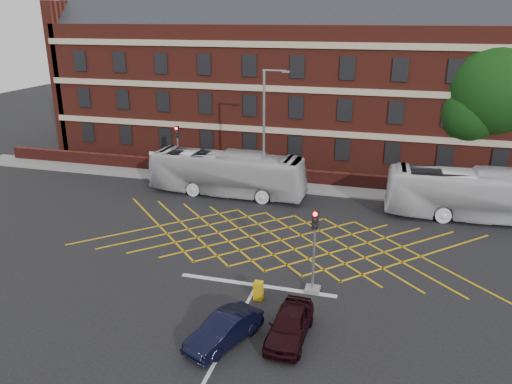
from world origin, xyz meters
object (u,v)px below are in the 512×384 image
(car_maroon, at_px, (290,324))
(utility_cabinet, at_px, (258,291))
(car_navy, at_px, (224,330))
(bus_left, at_px, (227,173))
(bus_right, at_px, (481,195))
(deciduous_tree, at_px, (489,95))
(traffic_light_far, at_px, (178,156))
(direction_signs, at_px, (156,161))
(street_lamp, at_px, (265,157))
(traffic_light_near, at_px, (314,259))

(car_maroon, distance_m, utility_cabinet, 3.28)
(car_navy, bearing_deg, bus_left, 131.71)
(bus_right, distance_m, car_maroon, 18.53)
(deciduous_tree, distance_m, traffic_light_far, 25.20)
(deciduous_tree, distance_m, direction_signs, 27.10)
(bus_right, xyz_separation_m, street_lamp, (-14.53, -0.15, 1.55))
(utility_cabinet, bearing_deg, deciduous_tree, 61.37)
(street_lamp, bearing_deg, deciduous_tree, 31.44)
(traffic_light_near, relative_size, traffic_light_far, 1.00)
(car_maroon, height_order, traffic_light_near, traffic_light_near)
(car_navy, xyz_separation_m, traffic_light_near, (2.83, 4.98, 1.16))
(traffic_light_near, bearing_deg, car_maroon, -94.47)
(traffic_light_near, xyz_separation_m, street_lamp, (-5.53, 11.90, 1.46))
(street_lamp, xyz_separation_m, utility_cabinet, (3.18, -13.29, -2.77))
(bus_left, distance_m, car_maroon, 18.14)
(car_maroon, height_order, direction_signs, direction_signs)
(bus_right, relative_size, traffic_light_near, 2.81)
(bus_right, bearing_deg, traffic_light_near, 140.66)
(bus_right, distance_m, car_navy, 20.75)
(deciduous_tree, bearing_deg, utility_cabinet, -118.63)
(street_lamp, xyz_separation_m, direction_signs, (-10.00, 2.80, -1.85))
(traffic_light_near, bearing_deg, traffic_light_far, 132.08)
(utility_cabinet, bearing_deg, traffic_light_far, 124.44)
(deciduous_tree, relative_size, direction_signs, 5.17)
(car_navy, relative_size, utility_cabinet, 4.04)
(bus_left, relative_size, deciduous_tree, 1.03)
(deciduous_tree, height_order, utility_cabinet, deciduous_tree)
(bus_left, relative_size, utility_cabinet, 12.81)
(direction_signs, relative_size, utility_cabinet, 2.41)
(street_lamp, height_order, utility_cabinet, street_lamp)
(bus_left, xyz_separation_m, utility_cabinet, (6.13, -13.61, -1.17))
(utility_cabinet, bearing_deg, car_maroon, -51.31)
(car_navy, distance_m, direction_signs, 23.44)
(deciduous_tree, bearing_deg, traffic_light_far, -165.30)
(car_maroon, distance_m, deciduous_tree, 28.17)
(traffic_light_far, xyz_separation_m, utility_cabinet, (11.39, -16.61, -1.31))
(traffic_light_far, bearing_deg, street_lamp, -21.98)
(traffic_light_far, bearing_deg, bus_left, -29.71)
(direction_signs, bearing_deg, bus_right, -6.19)
(car_navy, height_order, direction_signs, direction_signs)
(bus_left, distance_m, traffic_light_far, 6.05)
(traffic_light_near, height_order, direction_signs, traffic_light_near)
(deciduous_tree, xyz_separation_m, street_lamp, (-15.66, -9.57, -3.63))
(bus_right, xyz_separation_m, utility_cabinet, (-11.35, -13.44, -1.22))
(bus_right, relative_size, car_navy, 3.25)
(deciduous_tree, bearing_deg, bus_right, -96.86)
(deciduous_tree, height_order, traffic_light_far, deciduous_tree)
(bus_right, bearing_deg, car_navy, 142.62)
(deciduous_tree, height_order, traffic_light_near, deciduous_tree)
(traffic_light_far, xyz_separation_m, direction_signs, (-1.79, -0.51, -0.39))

